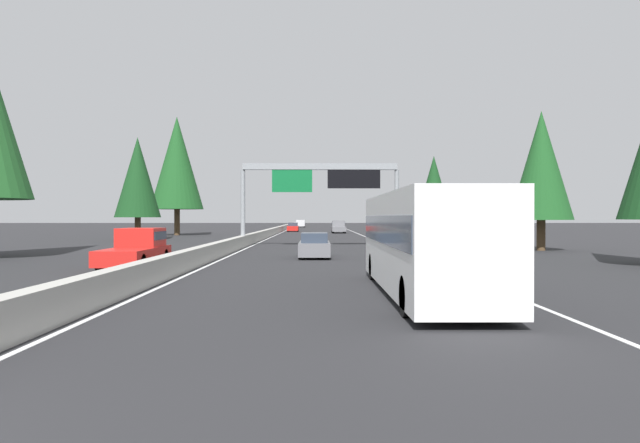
% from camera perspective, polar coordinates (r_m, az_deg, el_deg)
% --- Properties ---
extents(ground_plane, '(320.00, 320.00, 0.00)m').
position_cam_1_polar(ground_plane, '(65.21, -5.28, -1.64)').
color(ground_plane, '#262628').
extents(median_barrier, '(180.00, 0.56, 0.90)m').
position_cam_1_polar(median_barrier, '(85.16, -4.33, -0.85)').
color(median_barrier, '#ADAAA3').
rests_on(median_barrier, ground).
extents(shoulder_stripe_right, '(160.00, 0.16, 0.01)m').
position_cam_1_polar(shoulder_stripe_right, '(75.20, 4.17, -1.36)').
color(shoulder_stripe_right, silver).
rests_on(shoulder_stripe_right, ground).
extents(shoulder_stripe_median, '(160.00, 0.16, 0.01)m').
position_cam_1_polar(shoulder_stripe_median, '(75.16, -4.43, -1.36)').
color(shoulder_stripe_median, silver).
rests_on(shoulder_stripe_median, ground).
extents(sign_gantry_overhead, '(0.50, 12.68, 6.68)m').
position_cam_1_polar(sign_gantry_overhead, '(45.21, 0.21, 4.16)').
color(sign_gantry_overhead, gray).
rests_on(sign_gantry_overhead, ground).
extents(bus_mid_center, '(11.50, 2.55, 3.10)m').
position_cam_1_polar(bus_mid_center, '(17.79, 10.30, -1.74)').
color(bus_mid_center, white).
rests_on(bus_mid_center, ground).
extents(sedan_distant_a, '(4.40, 1.80, 1.47)m').
position_cam_1_polar(sedan_distant_a, '(33.26, -0.57, -2.49)').
color(sedan_distant_a, slate).
rests_on(sedan_distant_a, ground).
extents(pickup_far_right, '(5.60, 2.00, 1.86)m').
position_cam_1_polar(pickup_far_right, '(84.48, 1.87, -0.54)').
color(pickup_far_right, slate).
rests_on(pickup_far_right, ground).
extents(minivan_mid_left, '(5.00, 1.95, 1.69)m').
position_cam_1_polar(minivan_mid_left, '(131.58, -1.96, -0.16)').
color(minivan_mid_left, silver).
rests_on(minivan_mid_left, ground).
extents(sedan_far_center, '(4.40, 1.80, 1.47)m').
position_cam_1_polar(sedan_far_center, '(92.95, -2.75, -0.59)').
color(sedan_far_center, red).
rests_on(sedan_far_center, ground).
extents(oncoming_near, '(5.60, 2.00, 1.86)m').
position_cam_1_polar(oncoming_near, '(28.07, -17.98, -2.59)').
color(oncoming_near, red).
rests_on(oncoming_near, ground).
extents(conifer_right_near, '(4.38, 4.38, 9.96)m').
position_cam_1_polar(conifer_right_near, '(43.41, 21.42, 5.26)').
color(conifer_right_near, '#4C3823').
rests_on(conifer_right_near, ground).
extents(conifer_right_mid, '(3.92, 3.92, 8.91)m').
position_cam_1_polar(conifer_right_mid, '(61.51, 11.41, 3.26)').
color(conifer_right_mid, '#4C3823').
rests_on(conifer_right_mid, ground).
extents(conifer_left_near, '(4.71, 4.71, 10.71)m').
position_cam_1_polar(conifer_left_near, '(61.92, -17.92, 4.25)').
color(conifer_left_near, '#4C3823').
rests_on(conifer_left_near, ground).
extents(conifer_left_mid, '(6.84, 6.84, 15.55)m').
position_cam_1_polar(conifer_left_mid, '(76.64, -14.24, 5.74)').
color(conifer_left_mid, '#4C3823').
rests_on(conifer_left_mid, ground).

